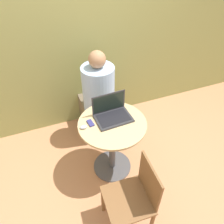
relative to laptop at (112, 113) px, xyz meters
The scene contains 8 objects.
ground_plane 0.80m from the laptop, 109.15° to the right, with size 12.00×12.00×0.00m, color tan.
back_wall 1.07m from the laptop, 91.85° to the left, with size 7.00×0.05×2.60m.
round_table 0.29m from the laptop, 109.15° to the right, with size 0.71×0.71×0.74m.
laptop is the anchor object (origin of this frame).
cell_phone 0.25m from the laptop, behind, with size 0.06×0.11×0.02m.
computer_mouse 0.33m from the laptop, behind, with size 0.07×0.05×0.03m.
chair_empty 0.84m from the laptop, 96.16° to the right, with size 0.42×0.42×0.83m.
person_seated 0.64m from the laptop, 87.97° to the left, with size 0.39×0.61×1.26m.
Camera 1 is at (-0.59, -1.50, 2.28)m, focal length 35.00 mm.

